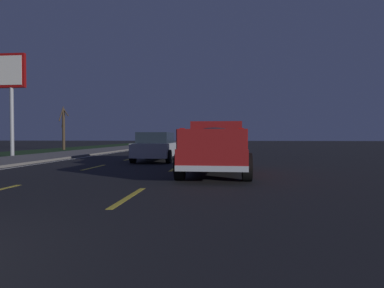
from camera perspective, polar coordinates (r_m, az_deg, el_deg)
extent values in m
plane|color=black|center=(29.50, -1.51, -1.24)|extent=(144.00, 144.00, 0.00)
cube|color=slate|center=(31.35, -15.14, -1.03)|extent=(108.00, 4.00, 0.12)
cube|color=#1E3819|center=(33.48, -23.15, -1.04)|extent=(108.00, 6.00, 0.01)
cube|color=yellow|center=(7.21, -11.17, -9.21)|extent=(2.40, 0.14, 0.01)
cube|color=yellow|center=(13.40, -3.05, -4.31)|extent=(2.40, 0.14, 0.01)
cube|color=yellow|center=(19.86, -0.09, -2.48)|extent=(2.40, 0.14, 0.01)
cube|color=yellow|center=(25.86, 1.33, -1.60)|extent=(2.40, 0.14, 0.01)
cube|color=yellow|center=(32.17, 2.24, -1.02)|extent=(2.40, 0.14, 0.01)
cube|color=yellow|center=(39.04, 2.90, -0.61)|extent=(2.40, 0.14, 0.01)
cube|color=yellow|center=(45.56, 3.35, -0.34)|extent=(2.40, 0.14, 0.01)
cube|color=yellow|center=(51.81, 3.67, -0.14)|extent=(2.40, 0.14, 0.01)
cube|color=yellow|center=(57.33, 3.89, 0.00)|extent=(2.40, 0.14, 0.01)
cube|color=yellow|center=(63.36, 4.09, 0.13)|extent=(2.40, 0.14, 0.01)
cube|color=yellow|center=(69.01, 4.24, 0.22)|extent=(2.40, 0.14, 0.01)
cube|color=yellow|center=(74.66, 4.38, 0.31)|extent=(2.40, 0.14, 0.01)
cube|color=yellow|center=(80.97, 4.50, 0.38)|extent=(2.40, 0.14, 0.01)
cube|color=yellow|center=(14.38, -16.99, -3.98)|extent=(2.40, 0.14, 0.01)
cube|color=yellow|center=(19.32, -10.88, -2.61)|extent=(2.40, 0.14, 0.01)
cube|color=yellow|center=(24.63, -7.16, -1.75)|extent=(2.40, 0.14, 0.01)
cube|color=yellow|center=(30.10, -4.74, -1.19)|extent=(2.40, 0.14, 0.01)
cube|color=yellow|center=(35.89, -2.99, -0.78)|extent=(2.40, 0.14, 0.01)
cube|color=yellow|center=(41.69, -1.73, -0.49)|extent=(2.40, 0.14, 0.01)
cube|color=yellow|center=(47.75, -0.75, -0.26)|extent=(2.40, 0.14, 0.01)
cube|color=yellow|center=(52.83, -0.10, -0.11)|extent=(2.40, 0.14, 0.01)
cube|color=yellow|center=(58.47, 0.49, 0.03)|extent=(2.40, 0.14, 0.01)
cube|color=yellow|center=(63.52, 0.93, 0.13)|extent=(2.40, 0.14, 0.01)
cube|color=yellow|center=(68.63, 1.31, 0.22)|extent=(2.40, 0.14, 0.01)
cube|color=yellow|center=(73.93, 1.64, 0.30)|extent=(2.40, 0.14, 0.01)
cube|color=yellow|center=(79.50, 1.95, 0.37)|extent=(2.40, 0.14, 0.01)
cube|color=silver|center=(30.60, -11.12, -1.17)|extent=(108.00, 0.14, 0.01)
cube|color=maroon|center=(11.39, 4.23, -1.95)|extent=(5.43, 2.08, 0.60)
cube|color=maroon|center=(12.55, 4.48, 1.78)|extent=(2.19, 1.87, 0.90)
cube|color=#1E2833|center=(11.51, 4.27, 2.07)|extent=(0.06, 1.44, 0.50)
cube|color=maroon|center=(10.38, -1.22, 0.94)|extent=(3.02, 0.12, 0.56)
cube|color=maroon|center=(10.28, 9.21, 0.92)|extent=(3.02, 0.12, 0.56)
cube|color=maroon|center=(8.71, 3.46, 0.87)|extent=(0.11, 1.88, 0.56)
cube|color=silver|center=(8.75, 3.45, -4.38)|extent=(0.15, 2.00, 0.16)
cube|color=red|center=(8.80, -1.75, 2.17)|extent=(0.06, 0.14, 0.20)
cube|color=red|center=(8.71, 8.73, 2.17)|extent=(0.06, 0.14, 0.20)
ellipsoid|color=#232833|center=(10.29, 3.97, 1.16)|extent=(2.61, 1.56, 0.64)
sphere|color=silver|center=(10.81, 2.19, 0.42)|extent=(0.40, 0.40, 0.40)
sphere|color=beige|center=(9.68, 5.57, 0.20)|extent=(0.34, 0.34, 0.34)
cylinder|color=black|center=(13.25, 0.25, -2.57)|extent=(0.84, 0.28, 0.84)
cylinder|color=black|center=(13.18, 8.93, -2.61)|extent=(0.84, 0.28, 0.84)
cylinder|color=black|center=(9.73, -2.15, -3.98)|extent=(0.84, 0.28, 0.84)
cylinder|color=black|center=(9.63, 9.72, -4.06)|extent=(0.84, 0.28, 0.84)
cube|color=#B2B5BA|center=(17.45, -6.23, -0.95)|extent=(4.41, 1.83, 0.70)
cube|color=#1E2833|center=(17.19, -6.40, 1.12)|extent=(2.48, 1.60, 0.56)
cylinder|color=black|center=(19.12, -7.95, -1.63)|extent=(0.68, 0.22, 0.68)
cylinder|color=black|center=(18.78, -2.60, -1.67)|extent=(0.68, 0.22, 0.68)
cylinder|color=black|center=(16.23, -10.42, -2.16)|extent=(0.68, 0.22, 0.68)
cylinder|color=black|center=(15.83, -4.14, -2.23)|extent=(0.68, 0.22, 0.68)
cube|color=red|center=(15.35, -7.87, -1.08)|extent=(0.09, 1.51, 0.10)
cube|color=maroon|center=(39.49, 0.15, 0.32)|extent=(4.44, 1.90, 0.70)
cube|color=#1E2833|center=(39.24, 0.12, 1.23)|extent=(2.50, 1.64, 0.56)
cylinder|color=black|center=(41.07, -0.94, -0.05)|extent=(0.68, 0.22, 0.68)
cylinder|color=black|center=(40.93, 1.57, -0.05)|extent=(0.68, 0.22, 0.68)
cylinder|color=black|center=(38.09, -1.38, -0.15)|extent=(0.68, 0.22, 0.68)
cylinder|color=black|center=(37.94, 1.32, -0.16)|extent=(0.68, 0.22, 0.68)
cube|color=red|center=(37.35, -0.11, 0.34)|extent=(0.12, 1.51, 0.10)
cylinder|color=#99999E|center=(23.95, -29.34, 5.99)|extent=(0.24, 0.24, 6.68)
cube|color=maroon|center=(24.24, -29.40, 11.27)|extent=(0.24, 1.90, 2.20)
cube|color=silver|center=(24.14, -29.58, 11.31)|extent=(0.04, 1.60, 1.87)
cylinder|color=#423323|center=(34.66, -21.82, 2.44)|extent=(0.28, 0.28, 4.11)
cylinder|color=#423323|center=(35.12, -21.94, 3.78)|extent=(0.77, 0.64, 1.33)
cylinder|color=#423323|center=(34.47, -21.47, 5.24)|extent=(0.35, 0.74, 0.83)
cylinder|color=#423323|center=(34.30, -22.17, 4.99)|extent=(1.04, 0.16, 1.52)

